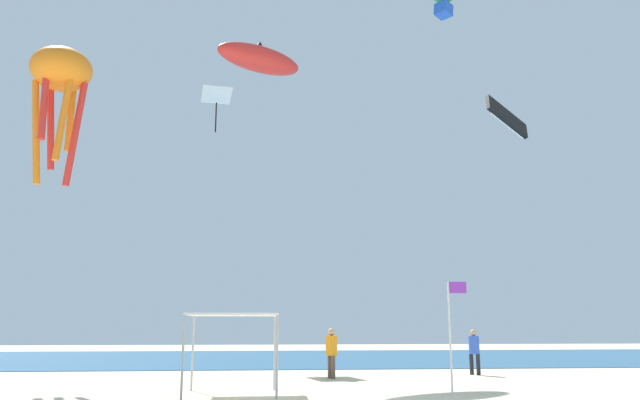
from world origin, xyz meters
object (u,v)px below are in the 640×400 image
at_px(kite_box_green, 443,2).
at_px(person_near_tent, 474,348).
at_px(canopy_tent, 233,318).
at_px(kite_parafoil_black, 507,118).
at_px(person_rightmost, 331,349).
at_px(kite_octopus_orange, 61,76).
at_px(banner_flag, 452,325).
at_px(kite_inflatable_red, 259,59).
at_px(kite_diamond_white, 217,97).

bearing_deg(kite_box_green, person_near_tent, -53.79).
relative_size(canopy_tent, kite_parafoil_black, 0.78).
relative_size(person_near_tent, kite_parafoil_black, 0.54).
relative_size(person_rightmost, kite_box_green, 0.99).
height_order(person_near_tent, kite_octopus_orange, kite_octopus_orange).
height_order(canopy_tent, kite_box_green, kite_box_green).
relative_size(person_near_tent, banner_flag, 0.56).
xyz_separation_m(canopy_tent, person_near_tent, (9.85, 6.69, -1.14)).
xyz_separation_m(person_rightmost, banner_flag, (3.02, -5.96, 0.91)).
bearing_deg(banner_flag, kite_parafoil_black, 61.20).
xyz_separation_m(canopy_tent, person_rightmost, (3.63, 5.37, -1.11)).
bearing_deg(canopy_tent, banner_flag, -5.09).
bearing_deg(person_near_tent, banner_flag, 119.83).
bearing_deg(kite_inflatable_red, person_near_tent, -55.87).
bearing_deg(kite_box_green, banner_flag, -58.40).
distance_m(banner_flag, kite_octopus_orange, 18.47).
bearing_deg(kite_inflatable_red, kite_box_green, -9.03).
bearing_deg(kite_octopus_orange, kite_inflatable_red, -28.32).
bearing_deg(person_near_tent, kite_box_green, -50.24).
height_order(kite_box_green, kite_inflatable_red, kite_box_green).
distance_m(banner_flag, kite_inflatable_red, 19.42).
xyz_separation_m(person_near_tent, kite_octopus_orange, (-17.41, -1.15, 11.02)).
xyz_separation_m(canopy_tent, kite_inflatable_red, (0.53, 11.50, 13.71)).
relative_size(person_rightmost, kite_parafoil_black, 0.55).
distance_m(kite_box_green, kite_parafoil_black, 8.41).
bearing_deg(person_rightmost, person_near_tent, 86.61).
relative_size(banner_flag, kite_diamond_white, 1.22).
relative_size(banner_flag, kite_parafoil_black, 0.96).
xyz_separation_m(kite_box_green, kite_diamond_white, (-14.20, 2.66, -5.85)).
height_order(banner_flag, kite_box_green, kite_box_green).
relative_size(kite_inflatable_red, kite_parafoil_black, 1.45).
distance_m(canopy_tent, kite_inflatable_red, 17.91).
bearing_deg(kite_diamond_white, kite_box_green, 159.50).
bearing_deg(person_rightmost, canopy_tent, -49.46).
relative_size(person_near_tent, kite_inflatable_red, 0.37).
relative_size(person_near_tent, kite_diamond_white, 0.68).
bearing_deg(banner_flag, person_near_tent, 66.28).
distance_m(canopy_tent, kite_parafoil_black, 27.16).
height_order(canopy_tent, person_rightmost, canopy_tent).
bearing_deg(person_near_tent, canopy_tent, 87.73).
height_order(kite_box_green, kite_octopus_orange, kite_box_green).
bearing_deg(kite_parafoil_black, kite_diamond_white, 147.81).
bearing_deg(person_near_tent, kite_inflatable_red, 26.22).
xyz_separation_m(kite_box_green, kite_inflatable_red, (-11.50, -4.07, -6.18)).
height_order(banner_flag, kite_parafoil_black, kite_parafoil_black).
relative_size(canopy_tent, person_rightmost, 1.41).
bearing_deg(person_near_tent, kite_octopus_orange, 57.33).
relative_size(canopy_tent, kite_box_green, 1.40).
distance_m(person_rightmost, kite_box_green, 24.82).
height_order(person_rightmost, kite_parafoil_black, kite_parafoil_black).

